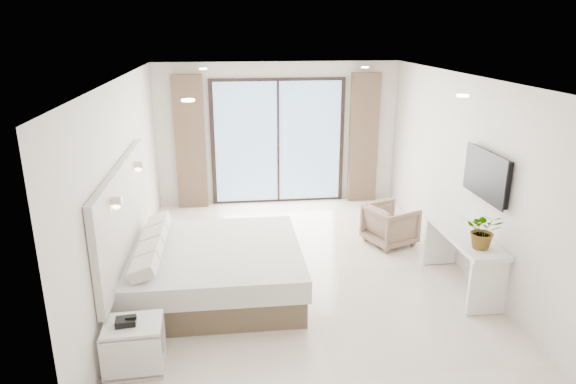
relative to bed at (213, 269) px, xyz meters
name	(u,v)px	position (x,y,z in m)	size (l,w,h in m)	color
ground	(300,271)	(1.20, 0.46, -0.32)	(6.20, 6.20, 0.00)	beige
room_shell	(281,152)	(1.00, 1.14, 1.26)	(4.62, 6.22, 2.72)	silver
bed	(213,269)	(0.00, 0.00, 0.00)	(2.21, 2.10, 0.76)	brown
nightstand	(135,346)	(-0.76, -1.50, -0.06)	(0.58, 0.49, 0.51)	white
phone	(126,322)	(-0.82, -1.52, 0.23)	(0.20, 0.15, 0.07)	black
console_desk	(463,248)	(3.24, -0.26, 0.24)	(0.48, 1.55, 0.77)	white
plant	(483,234)	(3.24, -0.72, 0.63)	(0.41, 0.46, 0.36)	#33662D
armchair	(390,223)	(2.76, 1.24, 0.03)	(0.68, 0.64, 0.70)	#90745E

